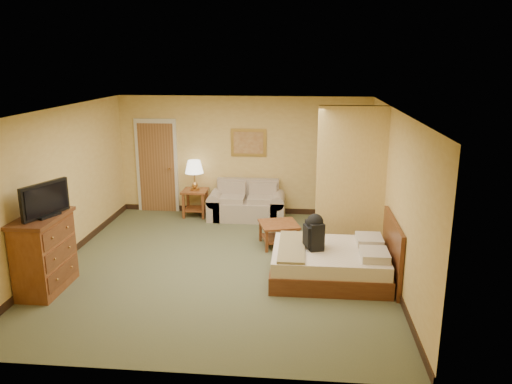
# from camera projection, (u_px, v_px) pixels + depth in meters

# --- Properties ---
(floor) EXTENTS (6.00, 6.00, 0.00)m
(floor) POSITION_uv_depth(u_px,v_px,m) (223.00, 265.00, 8.41)
(floor) COLOR #545839
(floor) RESTS_ON ground
(ceiling) EXTENTS (6.00, 6.00, 0.00)m
(ceiling) POSITION_uv_depth(u_px,v_px,m) (220.00, 110.00, 7.74)
(ceiling) COLOR white
(ceiling) RESTS_ON back_wall
(back_wall) EXTENTS (5.50, 0.02, 2.60)m
(back_wall) POSITION_uv_depth(u_px,v_px,m) (243.00, 156.00, 10.96)
(back_wall) COLOR #DCB45E
(back_wall) RESTS_ON floor
(left_wall) EXTENTS (0.02, 6.00, 2.60)m
(left_wall) POSITION_uv_depth(u_px,v_px,m) (59.00, 187.00, 8.33)
(left_wall) COLOR #DCB45E
(left_wall) RESTS_ON floor
(right_wall) EXTENTS (0.02, 6.00, 2.60)m
(right_wall) POSITION_uv_depth(u_px,v_px,m) (395.00, 195.00, 7.82)
(right_wall) COLOR #DCB45E
(right_wall) RESTS_ON floor
(partition) EXTENTS (1.20, 0.15, 2.60)m
(partition) POSITION_uv_depth(u_px,v_px,m) (351.00, 180.00, 8.77)
(partition) COLOR #DCB45E
(partition) RESTS_ON floor
(door) EXTENTS (0.94, 0.16, 2.10)m
(door) POSITION_uv_depth(u_px,v_px,m) (157.00, 166.00, 11.17)
(door) COLOR beige
(door) RESTS_ON floor
(baseboard) EXTENTS (5.50, 0.02, 0.12)m
(baseboard) POSITION_uv_depth(u_px,v_px,m) (244.00, 210.00, 11.27)
(baseboard) COLOR black
(baseboard) RESTS_ON floor
(loveseat) EXTENTS (1.64, 0.76, 0.83)m
(loveseat) POSITION_uv_depth(u_px,v_px,m) (247.00, 206.00, 10.80)
(loveseat) COLOR tan
(loveseat) RESTS_ON floor
(side_table) EXTENTS (0.54, 0.54, 0.59)m
(side_table) POSITION_uv_depth(u_px,v_px,m) (195.00, 199.00, 10.95)
(side_table) COLOR brown
(side_table) RESTS_ON floor
(table_lamp) EXTENTS (0.40, 0.40, 0.66)m
(table_lamp) POSITION_uv_depth(u_px,v_px,m) (194.00, 168.00, 10.77)
(table_lamp) COLOR #B78443
(table_lamp) RESTS_ON side_table
(coffee_table) EXTENTS (0.83, 0.83, 0.43)m
(coffee_table) POSITION_uv_depth(u_px,v_px,m) (279.00, 230.00, 9.22)
(coffee_table) COLOR brown
(coffee_table) RESTS_ON floor
(wall_picture) EXTENTS (0.78, 0.04, 0.60)m
(wall_picture) POSITION_uv_depth(u_px,v_px,m) (249.00, 143.00, 10.85)
(wall_picture) COLOR #B78E3F
(wall_picture) RESTS_ON back_wall
(dresser) EXTENTS (0.57, 1.08, 1.16)m
(dresser) POSITION_uv_depth(u_px,v_px,m) (45.00, 253.00, 7.38)
(dresser) COLOR brown
(dresser) RESTS_ON floor
(tv) EXTENTS (0.35, 0.79, 0.50)m
(tv) POSITION_uv_depth(u_px,v_px,m) (45.00, 201.00, 7.16)
(tv) COLOR black
(tv) RESTS_ON dresser
(bed) EXTENTS (1.89, 1.54, 0.99)m
(bed) POSITION_uv_depth(u_px,v_px,m) (334.00, 262.00, 7.84)
(bed) COLOR #522713
(bed) RESTS_ON floor
(backpack) EXTENTS (0.31, 0.38, 0.57)m
(backpack) POSITION_uv_depth(u_px,v_px,m) (315.00, 230.00, 7.75)
(backpack) COLOR black
(backpack) RESTS_ON bed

